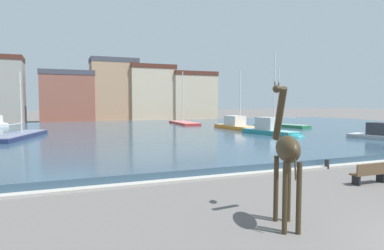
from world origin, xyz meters
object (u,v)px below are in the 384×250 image
Objects in this scene: sailboat_navy at (23,137)px; sailboat_teal at (273,132)px; giraffe_statue at (286,151)px; sailboat_orange at (240,128)px; park_bench at (370,173)px; sailboat_red at (182,124)px; mooring_bollard at (327,164)px; sailboat_green at (277,127)px.

sailboat_teal is at bearing -16.23° from sailboat_navy.
sailboat_orange is (13.12, 25.51, -1.52)m from giraffe_statue.
park_bench is (6.47, 2.68, -1.66)m from giraffe_statue.
park_bench is (-6.66, -22.83, -0.14)m from sailboat_orange.
sailboat_teal reaches higher than giraffe_statue.
sailboat_red reaches higher than mooring_bollard.
sailboat_teal reaches higher than sailboat_orange.
mooring_bollard is at bearing -96.14° from sailboat_red.
giraffe_statue is 26.79m from sailboat_navy.
mooring_bollard is (-12.68, -21.85, -0.18)m from sailboat_green.
giraffe_statue reaches higher than park_bench.
sailboat_red is at bearing 32.49° from sailboat_navy.
giraffe_statue is at bearing -117.22° from sailboat_orange.
sailboat_red reaches higher than sailboat_orange.
sailboat_teal is 0.97× the size of sailboat_orange.
sailboat_orange reaches higher than mooring_bollard.
mooring_bollard is at bearing 39.54° from giraffe_statue.
sailboat_green is at bearing -46.72° from sailboat_red.
park_bench is at bearing -106.25° from sailboat_orange.
sailboat_green is 1.05× the size of sailboat_teal.
park_bench is (-0.76, -3.29, 0.24)m from mooring_bollard.
sailboat_orange is at bearing -78.44° from sailboat_red.
sailboat_green reaches higher than sailboat_orange.
giraffe_statue is 9.56m from mooring_bollard.
sailboat_red is at bearing 83.86° from mooring_bollard.
giraffe_statue is 8.43× the size of mooring_bollard.
mooring_bollard is 0.28× the size of park_bench.
giraffe_statue is 0.46× the size of sailboat_red.
sailboat_navy is (-8.93, 25.20, -1.72)m from giraffe_statue.
sailboat_teal is 17.41m from park_bench.
sailboat_orange is 22.05m from sailboat_navy.
sailboat_orange is 23.79m from park_bench.
sailboat_orange is at bearing -161.24° from sailboat_green.
giraffe_statue is 28.73m from sailboat_orange.
sailboat_teal is 18.98m from sailboat_red.
sailboat_orange is (-6.78, -2.30, 0.20)m from sailboat_green.
sailboat_green is 0.94× the size of sailboat_red.
sailboat_navy reaches higher than mooring_bollard.
sailboat_teal is 0.89× the size of sailboat_red.
sailboat_navy is 25.12m from mooring_bollard.
giraffe_statue is 22.90m from sailboat_teal.
sailboat_teal is 6.69m from sailboat_orange.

